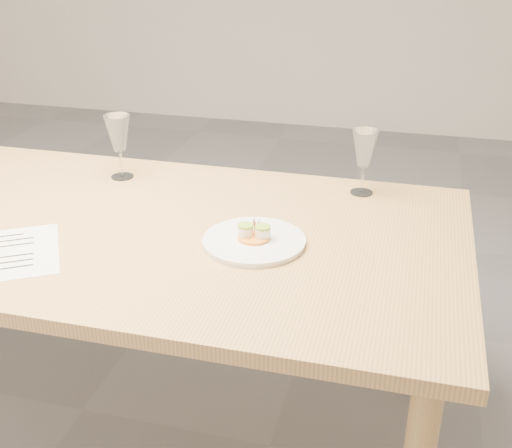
% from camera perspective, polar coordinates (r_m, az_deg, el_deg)
% --- Properties ---
extents(ground, '(7.00, 7.00, 0.00)m').
position_cam_1_polar(ground, '(2.39, -15.14, -15.64)').
color(ground, slate).
rests_on(ground, ground).
extents(dining_table, '(2.40, 1.00, 0.75)m').
position_cam_1_polar(dining_table, '(2.02, -17.33, -0.85)').
color(dining_table, tan).
rests_on(dining_table, ground).
extents(dinner_plate, '(0.28, 0.28, 0.07)m').
position_cam_1_polar(dinner_plate, '(1.72, -0.16, -1.44)').
color(dinner_plate, white).
rests_on(dinner_plate, dining_table).
extents(recipe_sheet, '(0.35, 0.37, 0.00)m').
position_cam_1_polar(recipe_sheet, '(1.79, -20.85, -2.40)').
color(recipe_sheet, white).
rests_on(recipe_sheet, dining_table).
extents(wine_glass_1, '(0.09, 0.09, 0.21)m').
position_cam_1_polar(wine_glass_1, '(2.17, -12.14, 7.79)').
color(wine_glass_1, white).
rests_on(wine_glass_1, dining_table).
extents(wine_glass_2, '(0.08, 0.08, 0.21)m').
position_cam_1_polar(wine_glass_2, '(2.02, 9.63, 6.51)').
color(wine_glass_2, white).
rests_on(wine_glass_2, dining_table).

